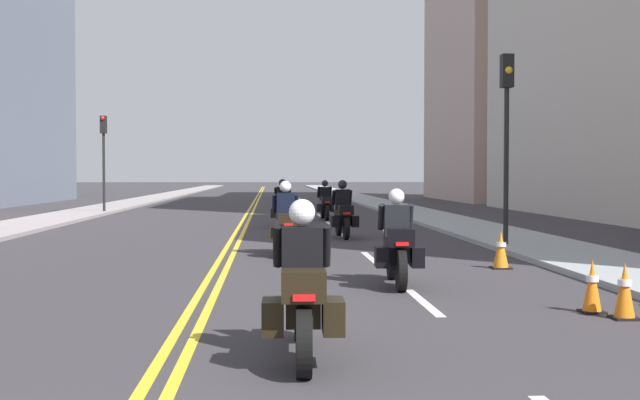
{
  "coord_description": "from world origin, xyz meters",
  "views": [
    {
      "loc": [
        0.96,
        -3.12,
        1.82
      ],
      "look_at": [
        2.39,
        19.71,
        1.07
      ],
      "focal_mm": 44.66,
      "sensor_mm": 36.0,
      "label": 1
    }
  ],
  "objects_px": {
    "traffic_cone_2": "(625,291)",
    "traffic_light_far": "(104,146)",
    "motorcycle_2": "(286,226)",
    "motorcycle_0": "(302,296)",
    "motorcycle_5": "(325,204)",
    "motorcycle_3": "(343,215)",
    "motorcycle_4": "(282,208)",
    "traffic_light_near": "(507,115)",
    "traffic_cone_0": "(501,250)",
    "traffic_cone_1": "(592,286)",
    "motorcycle_1": "(397,246)"
  },
  "relations": [
    {
      "from": "motorcycle_0",
      "to": "traffic_cone_0",
      "type": "relative_size",
      "value": 3.06
    },
    {
      "from": "traffic_cone_2",
      "to": "traffic_cone_1",
      "type": "bearing_deg",
      "value": 115.81
    },
    {
      "from": "traffic_cone_0",
      "to": "traffic_cone_2",
      "type": "height_order",
      "value": "traffic_cone_0"
    },
    {
      "from": "motorcycle_3",
      "to": "motorcycle_5",
      "type": "bearing_deg",
      "value": 86.12
    },
    {
      "from": "traffic_cone_2",
      "to": "traffic_light_far",
      "type": "xyz_separation_m",
      "value": [
        -12.06,
        27.37,
        2.77
      ]
    },
    {
      "from": "traffic_cone_1",
      "to": "motorcycle_4",
      "type": "bearing_deg",
      "value": 102.46
    },
    {
      "from": "motorcycle_2",
      "to": "motorcycle_3",
      "type": "bearing_deg",
      "value": 67.59
    },
    {
      "from": "motorcycle_0",
      "to": "traffic_light_near",
      "type": "xyz_separation_m",
      "value": [
        5.39,
        11.19,
        2.61
      ]
    },
    {
      "from": "traffic_cone_0",
      "to": "traffic_light_far",
      "type": "xyz_separation_m",
      "value": [
        -12.05,
        22.02,
        2.76
      ]
    },
    {
      "from": "motorcycle_2",
      "to": "traffic_light_far",
      "type": "height_order",
      "value": "traffic_light_far"
    },
    {
      "from": "motorcycle_1",
      "to": "traffic_cone_1",
      "type": "xyz_separation_m",
      "value": [
        2.16,
        -2.63,
        -0.3
      ]
    },
    {
      "from": "traffic_light_near",
      "to": "motorcycle_1",
      "type": "bearing_deg",
      "value": -120.68
    },
    {
      "from": "motorcycle_1",
      "to": "traffic_cone_2",
      "type": "relative_size",
      "value": 2.95
    },
    {
      "from": "motorcycle_4",
      "to": "motorcycle_5",
      "type": "distance_m",
      "value": 4.68
    },
    {
      "from": "motorcycle_3",
      "to": "traffic_cone_0",
      "type": "relative_size",
      "value": 2.92
    },
    {
      "from": "motorcycle_5",
      "to": "motorcycle_3",
      "type": "bearing_deg",
      "value": -93.1
    },
    {
      "from": "motorcycle_0",
      "to": "motorcycle_3",
      "type": "height_order",
      "value": "motorcycle_3"
    },
    {
      "from": "motorcycle_0",
      "to": "traffic_light_far",
      "type": "height_order",
      "value": "traffic_light_far"
    },
    {
      "from": "motorcycle_2",
      "to": "traffic_cone_2",
      "type": "distance_m",
      "value": 9.0
    },
    {
      "from": "motorcycle_3",
      "to": "traffic_light_far",
      "type": "distance_m",
      "value": 17.61
    },
    {
      "from": "motorcycle_1",
      "to": "motorcycle_2",
      "type": "height_order",
      "value": "motorcycle_2"
    },
    {
      "from": "motorcycle_1",
      "to": "motorcycle_3",
      "type": "xyz_separation_m",
      "value": [
        0.02,
        9.78,
        0.02
      ]
    },
    {
      "from": "motorcycle_4",
      "to": "traffic_cone_2",
      "type": "relative_size",
      "value": 3.01
    },
    {
      "from": "traffic_cone_1",
      "to": "traffic_light_near",
      "type": "xyz_separation_m",
      "value": [
        1.49,
        8.78,
        2.9
      ]
    },
    {
      "from": "motorcycle_2",
      "to": "motorcycle_4",
      "type": "bearing_deg",
      "value": 86.7
    },
    {
      "from": "motorcycle_4",
      "to": "traffic_cone_1",
      "type": "relative_size",
      "value": 3.07
    },
    {
      "from": "traffic_cone_0",
      "to": "traffic_light_near",
      "type": "distance_m",
      "value": 5.01
    },
    {
      "from": "motorcycle_1",
      "to": "traffic_cone_2",
      "type": "height_order",
      "value": "motorcycle_1"
    },
    {
      "from": "motorcycle_2",
      "to": "traffic_cone_0",
      "type": "relative_size",
      "value": 3.08
    },
    {
      "from": "motorcycle_2",
      "to": "traffic_light_near",
      "type": "bearing_deg",
      "value": 10.01
    },
    {
      "from": "motorcycle_0",
      "to": "motorcycle_1",
      "type": "xyz_separation_m",
      "value": [
        1.74,
        5.04,
        0.02
      ]
    },
    {
      "from": "motorcycle_1",
      "to": "motorcycle_5",
      "type": "xyz_separation_m",
      "value": [
        0.14,
        18.87,
        -0.01
      ]
    },
    {
      "from": "motorcycle_5",
      "to": "traffic_cone_0",
      "type": "distance_m",
      "value": 16.77
    },
    {
      "from": "motorcycle_0",
      "to": "motorcycle_4",
      "type": "relative_size",
      "value": 1.03
    },
    {
      "from": "motorcycle_3",
      "to": "traffic_cone_1",
      "type": "height_order",
      "value": "motorcycle_3"
    },
    {
      "from": "motorcycle_1",
      "to": "traffic_light_far",
      "type": "bearing_deg",
      "value": 114.64
    },
    {
      "from": "traffic_cone_1",
      "to": "traffic_cone_2",
      "type": "xyz_separation_m",
      "value": [
        0.22,
        -0.46,
        0.01
      ]
    },
    {
      "from": "traffic_cone_2",
      "to": "traffic_light_far",
      "type": "height_order",
      "value": "traffic_light_far"
    },
    {
      "from": "motorcycle_5",
      "to": "traffic_light_far",
      "type": "bearing_deg",
      "value": 148.81
    },
    {
      "from": "motorcycle_4",
      "to": "traffic_light_near",
      "type": "height_order",
      "value": "traffic_light_near"
    },
    {
      "from": "motorcycle_0",
      "to": "traffic_cone_1",
      "type": "bearing_deg",
      "value": 33.02
    },
    {
      "from": "motorcycle_2",
      "to": "traffic_light_near",
      "type": "relative_size",
      "value": 0.48
    },
    {
      "from": "motorcycle_0",
      "to": "motorcycle_5",
      "type": "relative_size",
      "value": 1.03
    },
    {
      "from": "motorcycle_3",
      "to": "motorcycle_4",
      "type": "xyz_separation_m",
      "value": [
        -1.65,
        4.76,
        0.01
      ]
    },
    {
      "from": "motorcycle_4",
      "to": "traffic_light_near",
      "type": "relative_size",
      "value": 0.46
    },
    {
      "from": "motorcycle_5",
      "to": "traffic_light_far",
      "type": "distance_m",
      "value": 11.48
    },
    {
      "from": "motorcycle_5",
      "to": "traffic_cone_0",
      "type": "relative_size",
      "value": 2.96
    },
    {
      "from": "motorcycle_0",
      "to": "traffic_light_near",
      "type": "relative_size",
      "value": 0.48
    },
    {
      "from": "motorcycle_5",
      "to": "traffic_cone_1",
      "type": "distance_m",
      "value": 21.6
    },
    {
      "from": "motorcycle_0",
      "to": "traffic_cone_1",
      "type": "height_order",
      "value": "motorcycle_0"
    }
  ]
}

